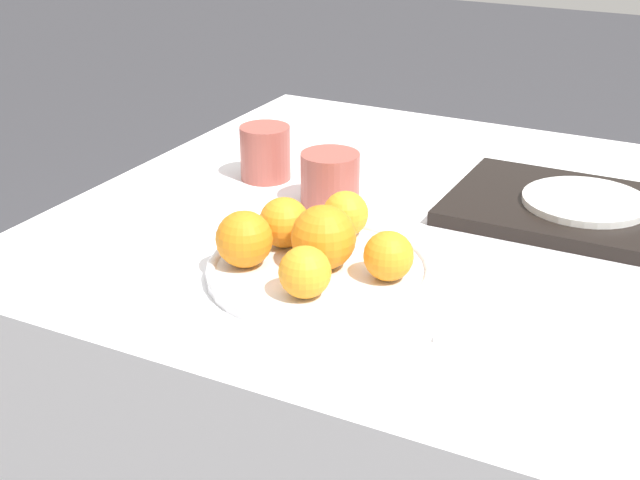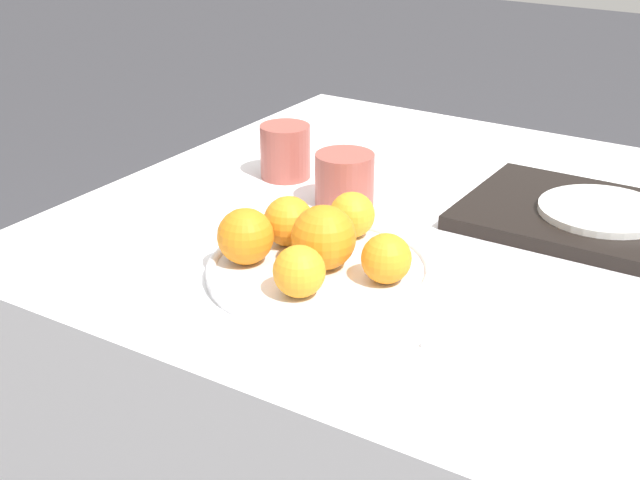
{
  "view_description": "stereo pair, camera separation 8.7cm",
  "coord_description": "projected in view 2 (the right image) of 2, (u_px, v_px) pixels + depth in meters",
  "views": [
    {
      "loc": [
        0.3,
        -1.1,
        1.24
      ],
      "look_at": [
        -0.14,
        -0.23,
        0.8
      ],
      "focal_mm": 50.0,
      "sensor_mm": 36.0,
      "label": 1
    },
    {
      "loc": [
        0.38,
        -1.05,
        1.24
      ],
      "look_at": [
        -0.14,
        -0.23,
        0.8
      ],
      "focal_mm": 50.0,
      "sensor_mm": 36.0,
      "label": 2
    }
  ],
  "objects": [
    {
      "name": "orange_0",
      "position": [
        324.0,
        237.0,
        1.07
      ],
      "size": [
        0.08,
        0.08,
        0.08
      ],
      "color": "orange",
      "rests_on": "fruit_platter"
    },
    {
      "name": "serving_tray",
      "position": [
        601.0,
        220.0,
        1.23
      ],
      "size": [
        0.37,
        0.26,
        0.02
      ],
      "color": "black",
      "rests_on": "table"
    },
    {
      "name": "orange_5",
      "position": [
        386.0,
        259.0,
        1.04
      ],
      "size": [
        0.06,
        0.06,
        0.06
      ],
      "color": "orange",
      "rests_on": "fruit_platter"
    },
    {
      "name": "table",
      "position": [
        480.0,
        460.0,
        1.36
      ],
      "size": [
        1.18,
        0.96,
        0.75
      ],
      "color": "white",
      "rests_on": "ground_plane"
    },
    {
      "name": "orange_3",
      "position": [
        245.0,
        236.0,
        1.09
      ],
      "size": [
        0.07,
        0.07,
        0.07
      ],
      "color": "orange",
      "rests_on": "fruit_platter"
    },
    {
      "name": "orange_1",
      "position": [
        299.0,
        271.0,
        1.01
      ],
      "size": [
        0.06,
        0.06,
        0.06
      ],
      "color": "orange",
      "rests_on": "fruit_platter"
    },
    {
      "name": "orange_4",
      "position": [
        289.0,
        221.0,
        1.13
      ],
      "size": [
        0.07,
        0.07,
        0.07
      ],
      "color": "orange",
      "rests_on": "fruit_platter"
    },
    {
      "name": "cup_0",
      "position": [
        345.0,
        179.0,
        1.29
      ],
      "size": [
        0.09,
        0.09,
        0.08
      ],
      "color": "#9E4C42",
      "rests_on": "table"
    },
    {
      "name": "napkin",
      "position": [
        490.0,
        338.0,
        0.95
      ],
      "size": [
        0.11,
        0.11,
        0.01
      ],
      "color": "white",
      "rests_on": "table"
    },
    {
      "name": "cup_1",
      "position": [
        285.0,
        151.0,
        1.39
      ],
      "size": [
        0.08,
        0.08,
        0.08
      ],
      "color": "#9E4C42",
      "rests_on": "table"
    },
    {
      "name": "orange_2",
      "position": [
        352.0,
        215.0,
        1.16
      ],
      "size": [
        0.06,
        0.06,
        0.06
      ],
      "color": "orange",
      "rests_on": "fruit_platter"
    },
    {
      "name": "fruit_platter",
      "position": [
        320.0,
        270.0,
        1.09
      ],
      "size": [
        0.28,
        0.28,
        0.02
      ],
      "color": "silver",
      "rests_on": "table"
    },
    {
      "name": "side_plate",
      "position": [
        603.0,
        210.0,
        1.22
      ],
      "size": [
        0.18,
        0.18,
        0.01
      ],
      "color": "silver",
      "rests_on": "serving_tray"
    }
  ]
}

